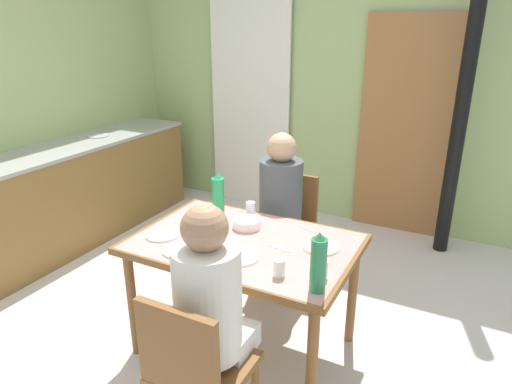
# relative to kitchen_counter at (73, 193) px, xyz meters

# --- Properties ---
(ground_plane) EXTENTS (5.83, 5.83, 0.00)m
(ground_plane) POSITION_rel_kitchen_counter_xyz_m (1.78, -0.58, -0.45)
(ground_plane) COLOR silver
(wall_back) EXTENTS (4.43, 0.10, 2.89)m
(wall_back) POSITION_rel_kitchen_counter_xyz_m (1.78, 1.66, 1.00)
(wall_back) COLOR #A3BC79
(wall_back) RESTS_ON ground_plane
(wall_left) EXTENTS (0.10, 3.36, 2.89)m
(wall_left) POSITION_rel_kitchen_counter_xyz_m (-0.33, -0.02, 1.00)
(wall_left) COLOR #A3B875
(wall_left) RESTS_ON ground_plane
(door_wooden) EXTENTS (0.80, 0.05, 2.00)m
(door_wooden) POSITION_rel_kitchen_counter_xyz_m (2.59, 1.58, 0.55)
(door_wooden) COLOR #9F683A
(door_wooden) RESTS_ON ground_plane
(stove_pipe_column) EXTENTS (0.12, 0.12, 2.89)m
(stove_pipe_column) POSITION_rel_kitchen_counter_xyz_m (3.07, 1.31, 1.00)
(stove_pipe_column) COLOR black
(stove_pipe_column) RESTS_ON ground_plane
(curtain_panel) EXTENTS (0.90, 0.03, 2.43)m
(curtain_panel) POSITION_rel_kitchen_counter_xyz_m (1.01, 1.56, 0.76)
(curtain_panel) COLOR white
(curtain_panel) RESTS_ON ground_plane
(kitchen_counter) EXTENTS (0.61, 2.58, 0.91)m
(kitchen_counter) POSITION_rel_kitchen_counter_xyz_m (0.00, 0.00, 0.00)
(kitchen_counter) COLOR brown
(kitchen_counter) RESTS_ON ground_plane
(dining_table) EXTENTS (1.27, 0.85, 0.73)m
(dining_table) POSITION_rel_kitchen_counter_xyz_m (2.13, -0.63, 0.20)
(dining_table) COLOR brown
(dining_table) RESTS_ON ground_plane
(chair_near_diner) EXTENTS (0.40, 0.40, 0.87)m
(chair_near_diner) POSITION_rel_kitchen_counter_xyz_m (2.30, -1.41, 0.05)
(chair_near_diner) COLOR brown
(chair_near_diner) RESTS_ON ground_plane
(chair_far_diner) EXTENTS (0.40, 0.40, 0.87)m
(chair_far_diner) POSITION_rel_kitchen_counter_xyz_m (2.06, 0.14, 0.05)
(chair_far_diner) COLOR brown
(chair_far_diner) RESTS_ON ground_plane
(person_near_diner) EXTENTS (0.30, 0.37, 0.77)m
(person_near_diner) POSITION_rel_kitchen_counter_xyz_m (2.30, -1.27, 0.33)
(person_near_diner) COLOR silver
(person_near_diner) RESTS_ON ground_plane
(person_far_diner) EXTENTS (0.30, 0.37, 0.77)m
(person_far_diner) POSITION_rel_kitchen_counter_xyz_m (2.06, 0.01, 0.33)
(person_far_diner) COLOR #484E5C
(person_far_diner) RESTS_ON ground_plane
(water_bottle_green_near) EXTENTS (0.08, 0.08, 0.30)m
(water_bottle_green_near) POSITION_rel_kitchen_counter_xyz_m (2.67, -0.93, 0.42)
(water_bottle_green_near) COLOR #277B4B
(water_bottle_green_near) RESTS_ON dining_table
(water_bottle_green_far) EXTENTS (0.08, 0.08, 0.30)m
(water_bottle_green_far) POSITION_rel_kitchen_counter_xyz_m (1.83, -0.42, 0.42)
(water_bottle_green_far) COLOR #27A35A
(water_bottle_green_far) RESTS_ON dining_table
(serving_bowl_center) EXTENTS (0.17, 0.17, 0.05)m
(serving_bowl_center) POSITION_rel_kitchen_counter_xyz_m (2.05, -0.46, 0.31)
(serving_bowl_center) COLOR silver
(serving_bowl_center) RESTS_ON dining_table
(dinner_plate_near_left) EXTENTS (0.21, 0.21, 0.01)m
(dinner_plate_near_left) POSITION_rel_kitchen_counter_xyz_m (2.55, -0.51, 0.28)
(dinner_plate_near_left) COLOR white
(dinner_plate_near_left) RESTS_ON dining_table
(dinner_plate_near_right) EXTENTS (0.19, 0.19, 0.01)m
(dinner_plate_near_right) POSITION_rel_kitchen_counter_xyz_m (1.87, -0.90, 0.28)
(dinner_plate_near_right) COLOR white
(dinner_plate_near_right) RESTS_ON dining_table
(dinner_plate_far_center) EXTENTS (0.20, 0.20, 0.01)m
(dinner_plate_far_center) POSITION_rel_kitchen_counter_xyz_m (1.66, -0.79, 0.28)
(dinner_plate_far_center) COLOR white
(dinner_plate_far_center) RESTS_ON dining_table
(dinner_plate_far_side) EXTENTS (0.21, 0.21, 0.01)m
(dinner_plate_far_side) POSITION_rel_kitchen_counter_xyz_m (2.20, -0.81, 0.28)
(dinner_plate_far_side) COLOR white
(dinner_plate_far_side) RESTS_ON dining_table
(drinking_glass_by_near_diner) EXTENTS (0.06, 0.06, 0.09)m
(drinking_glass_by_near_diner) POSITION_rel_kitchen_counter_xyz_m (2.46, -0.89, 0.32)
(drinking_glass_by_near_diner) COLOR silver
(drinking_glass_by_near_diner) RESTS_ON dining_table
(drinking_glass_by_far_diner) EXTENTS (0.06, 0.06, 0.11)m
(drinking_glass_by_far_diner) POSITION_rel_kitchen_counter_xyz_m (2.01, -0.33, 0.33)
(drinking_glass_by_far_diner) COLOR silver
(drinking_glass_by_far_diner) RESTS_ON dining_table
(drinking_glass_spare_center) EXTENTS (0.06, 0.06, 0.10)m
(drinking_glass_spare_center) POSITION_rel_kitchen_counter_xyz_m (2.66, -0.82, 0.33)
(drinking_glass_spare_center) COLOR silver
(drinking_glass_spare_center) RESTS_ON dining_table
(cutlery_knife_near) EXTENTS (0.15, 0.04, 0.00)m
(cutlery_knife_near) POSITION_rel_kitchen_counter_xyz_m (2.34, -0.63, 0.28)
(cutlery_knife_near) COLOR silver
(cutlery_knife_near) RESTS_ON dining_table
(cutlery_fork_near) EXTENTS (0.15, 0.02, 0.00)m
(cutlery_fork_near) POSITION_rel_kitchen_counter_xyz_m (1.88, -0.58, 0.28)
(cutlery_fork_near) COLOR silver
(cutlery_fork_near) RESTS_ON dining_table
(cutlery_knife_far) EXTENTS (0.15, 0.07, 0.00)m
(cutlery_knife_far) POSITION_rel_kitchen_counter_xyz_m (2.39, -0.32, 0.28)
(cutlery_knife_far) COLOR silver
(cutlery_knife_far) RESTS_ON dining_table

